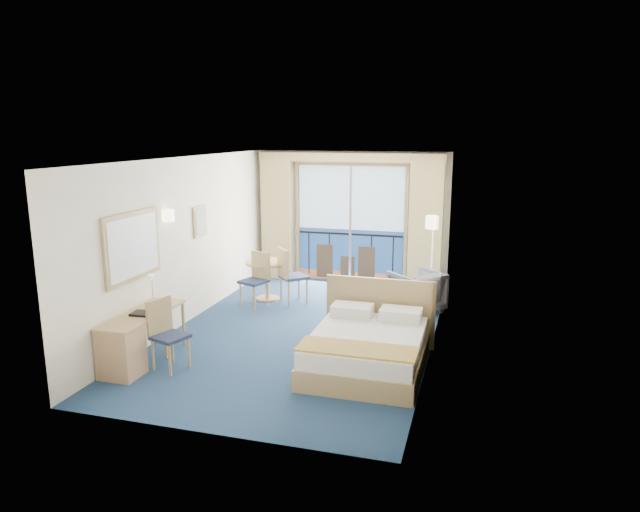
{
  "coord_description": "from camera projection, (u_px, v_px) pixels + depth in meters",
  "views": [
    {
      "loc": [
        2.61,
        -8.14,
        3.1
      ],
      "look_at": [
        0.21,
        0.2,
        1.19
      ],
      "focal_mm": 32.0,
      "sensor_mm": 36.0,
      "label": 1
    }
  ],
  "objects": [
    {
      "name": "round_table",
      "position": [
        267.0,
        271.0,
        10.61
      ],
      "size": [
        0.81,
        0.81,
        0.73
      ],
      "color": "tan",
      "rests_on": "ground"
    },
    {
      "name": "armchair",
      "position": [
        416.0,
        291.0,
        9.94
      ],
      "size": [
        1.11,
        1.11,
        0.72
      ],
      "primitive_type": "imported",
      "rotation": [
        0.0,
        0.0,
        3.93
      ],
      "color": "#4A4F5A",
      "rests_on": "ground"
    },
    {
      "name": "balcony_door",
      "position": [
        350.0,
        227.0,
        11.79
      ],
      "size": [
        2.36,
        0.03,
        2.52
      ],
      "color": "navy",
      "rests_on": "room_walls"
    },
    {
      "name": "folder",
      "position": [
        143.0,
        313.0,
        7.64
      ],
      "size": [
        0.33,
        0.26,
        0.03
      ],
      "primitive_type": "cube",
      "rotation": [
        0.0,
        0.0,
        0.1
      ],
      "color": "black",
      "rests_on": "desk"
    },
    {
      "name": "wall_print",
      "position": [
        200.0,
        221.0,
        9.62
      ],
      "size": [
        0.04,
        0.42,
        0.52
      ],
      "color": "tan",
      "rests_on": "room_walls"
    },
    {
      "name": "bed",
      "position": [
        368.0,
        347.0,
        7.57
      ],
      "size": [
        1.61,
        1.91,
        1.01
      ],
      "color": "tan",
      "rests_on": "ground"
    },
    {
      "name": "nightstand",
      "position": [
        419.0,
        322.0,
        8.67
      ],
      "size": [
        0.4,
        0.38,
        0.52
      ],
      "primitive_type": "cube",
      "color": "tan",
      "rests_on": "ground"
    },
    {
      "name": "sconce_right",
      "position": [
        432.0,
        222.0,
        7.95
      ],
      "size": [
        0.18,
        0.18,
        0.18
      ],
      "primitive_type": "cylinder",
      "color": "#FFE3B2",
      "rests_on": "room_walls"
    },
    {
      "name": "phone",
      "position": [
        421.0,
        303.0,
        8.6
      ],
      "size": [
        0.18,
        0.14,
        0.07
      ],
      "primitive_type": "cube",
      "rotation": [
        0.0,
        0.0,
        0.11
      ],
      "color": "white",
      "rests_on": "nightstand"
    },
    {
      "name": "floor_lamp",
      "position": [
        433.0,
        239.0,
        10.71
      ],
      "size": [
        0.2,
        0.2,
        1.47
      ],
      "color": "silver",
      "rests_on": "ground"
    },
    {
      "name": "table_chair_a",
      "position": [
        289.0,
        273.0,
        10.32
      ],
      "size": [
        0.64,
        0.63,
        1.04
      ],
      "rotation": [
        0.0,
        0.0,
        2.31
      ],
      "color": "#1F2A49",
      "rests_on": "ground"
    },
    {
      "name": "table_chair_b",
      "position": [
        257.0,
        276.0,
        10.21
      ],
      "size": [
        0.54,
        0.55,
        0.98
      ],
      "rotation": [
        0.0,
        0.0,
        -0.35
      ],
      "color": "#1F2A49",
      "rests_on": "ground"
    },
    {
      "name": "room_walls",
      "position": [
        303.0,
        220.0,
        8.63
      ],
      "size": [
        4.04,
        6.54,
        2.72
      ],
      "color": "white",
      "rests_on": "ground"
    },
    {
      "name": "floor",
      "position": [
        304.0,
        331.0,
        9.01
      ],
      "size": [
        6.5,
        6.5,
        0.0
      ],
      "primitive_type": "plane",
      "color": "navy",
      "rests_on": "ground"
    },
    {
      "name": "desk",
      "position": [
        126.0,
        345.0,
        7.38
      ],
      "size": [
        0.51,
        1.47,
        0.69
      ],
      "color": "tan",
      "rests_on": "ground"
    },
    {
      "name": "desk_chair",
      "position": [
        166.0,
        330.0,
        7.51
      ],
      "size": [
        0.52,
        0.51,
        0.94
      ],
      "rotation": [
        0.0,
        0.0,
        1.25
      ],
      "color": "#1F2A49",
      "rests_on": "ground"
    },
    {
      "name": "pelmet",
      "position": [
        350.0,
        157.0,
        11.37
      ],
      "size": [
        3.8,
        0.25,
        0.18
      ],
      "primitive_type": "cube",
      "color": "tan",
      "rests_on": "room_walls"
    },
    {
      "name": "curtain_left",
      "position": [
        277.0,
        219.0,
        12.04
      ],
      "size": [
        0.65,
        0.22,
        2.55
      ],
      "primitive_type": "cube",
      "color": "tan",
      "rests_on": "room_walls"
    },
    {
      "name": "curtain_right",
      "position": [
        426.0,
        226.0,
        11.2
      ],
      "size": [
        0.65,
        0.22,
        2.55
      ],
      "primitive_type": "cube",
      "color": "tan",
      "rests_on": "room_walls"
    },
    {
      "name": "desk_lamp",
      "position": [
        152.0,
        283.0,
        8.06
      ],
      "size": [
        0.11,
        0.11,
        0.41
      ],
      "color": "silver",
      "rests_on": "desk"
    },
    {
      "name": "mirror",
      "position": [
        133.0,
        246.0,
        7.8
      ],
      "size": [
        0.05,
        1.25,
        0.95
      ],
      "color": "tan",
      "rests_on": "room_walls"
    },
    {
      "name": "sconce_left",
      "position": [
        168.0,
        216.0,
        8.57
      ],
      "size": [
        0.18,
        0.18,
        0.18
      ],
      "primitive_type": "cylinder",
      "color": "#FFE3B2",
      "rests_on": "room_walls"
    }
  ]
}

